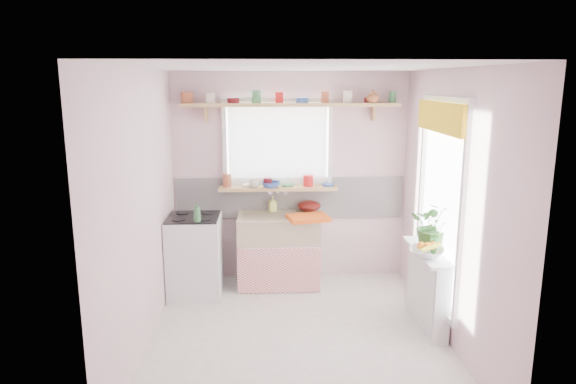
{
  "coord_description": "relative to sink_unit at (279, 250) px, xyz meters",
  "views": [
    {
      "loc": [
        -0.28,
        -4.49,
        2.38
      ],
      "look_at": [
        -0.07,
        0.55,
        1.29
      ],
      "focal_mm": 32.0,
      "sensor_mm": 36.0,
      "label": 1
    }
  ],
  "objects": [
    {
      "name": "fruit_bowl",
      "position": [
        1.36,
        -1.27,
        0.38
      ],
      "size": [
        0.42,
        0.42,
        0.08
      ],
      "primitive_type": "imported",
      "rotation": [
        0.0,
        0.0,
        -0.41
      ],
      "color": "silver",
      "rests_on": "radiator_ledge"
    },
    {
      "name": "pine_shelf",
      "position": [
        0.15,
        0.18,
        1.69
      ],
      "size": [
        2.52,
        0.24,
        0.04
      ],
      "primitive_type": "cube",
      "color": "tan",
      "rests_on": "room"
    },
    {
      "name": "fruit",
      "position": [
        1.37,
        -1.27,
        0.44
      ],
      "size": [
        0.2,
        0.14,
        0.1
      ],
      "color": "orange",
      "rests_on": "fruit_bowl"
    },
    {
      "name": "sink_unit",
      "position": [
        0.0,
        0.0,
        0.0
      ],
      "size": [
        0.95,
        0.65,
        1.11
      ],
      "color": "white",
      "rests_on": "ground"
    },
    {
      "name": "dish_tray",
      "position": [
        0.33,
        -0.19,
        0.44
      ],
      "size": [
        0.51,
        0.42,
        0.04
      ],
      "primitive_type": "cube",
      "rotation": [
        0.0,
        0.0,
        0.21
      ],
      "color": "#EA5714",
      "rests_on": "sink_unit"
    },
    {
      "name": "sill_cup",
      "position": [
        -0.28,
        0.13,
        0.77
      ],
      "size": [
        0.14,
        0.14,
        0.09
      ],
      "primitive_type": "imported",
      "rotation": [
        0.0,
        0.0,
        0.2
      ],
      "color": "beige",
      "rests_on": "windowsill"
    },
    {
      "name": "shelf_crockery",
      "position": [
        0.13,
        0.18,
        1.76
      ],
      "size": [
        2.47,
        0.11,
        0.12
      ],
      "color": "#A55133",
      "rests_on": "pine_shelf"
    },
    {
      "name": "cooker",
      "position": [
        -0.95,
        -0.24,
        0.03
      ],
      "size": [
        0.58,
        0.58,
        0.93
      ],
      "color": "white",
      "rests_on": "ground"
    },
    {
      "name": "cooker_bottle",
      "position": [
        -0.88,
        -0.46,
        0.59
      ],
      "size": [
        0.08,
        0.08,
        0.21
      ],
      "primitive_type": "imported",
      "rotation": [
        0.0,
        0.0,
        0.03
      ],
      "color": "#3A7544",
      "rests_on": "cooker"
    },
    {
      "name": "room",
      "position": [
        0.81,
        -0.43,
        0.94
      ],
      "size": [
        3.2,
        3.2,
        3.2
      ],
      "color": "white",
      "rests_on": "ground"
    },
    {
      "name": "herb_pot",
      "position": [
        1.44,
        -1.21,
        0.45
      ],
      "size": [
        0.13,
        0.11,
        0.21
      ],
      "primitive_type": "imported",
      "rotation": [
        0.0,
        0.0,
        -0.35
      ],
      "color": "#2F6A2A",
      "rests_on": "radiator_ledge"
    },
    {
      "name": "sill_bowl",
      "position": [
        -0.08,
        0.13,
        0.76
      ],
      "size": [
        0.23,
        0.23,
        0.07
      ],
      "primitive_type": "imported",
      "rotation": [
        0.0,
        0.0,
        0.07
      ],
      "color": "#3356A8",
      "rests_on": "windowsill"
    },
    {
      "name": "shelf_vase",
      "position": [
        1.09,
        0.12,
        1.79
      ],
      "size": [
        0.18,
        0.18,
        0.15
      ],
      "primitive_type": "imported",
      "rotation": [
        0.0,
        0.0,
        -0.28
      ],
      "color": "#A25A32",
      "rests_on": "pine_shelf"
    },
    {
      "name": "soap_bottle_sink",
      "position": [
        -0.06,
        0.21,
        0.51
      ],
      "size": [
        0.1,
        0.11,
        0.19
      ],
      "primitive_type": "imported",
      "rotation": [
        0.0,
        0.0,
        0.27
      ],
      "color": "#D2E164",
      "rests_on": "sink_unit"
    },
    {
      "name": "windowsill",
      "position": [
        -0.0,
        0.19,
        0.71
      ],
      "size": [
        1.4,
        0.22,
        0.04
      ],
      "primitive_type": "cube",
      "color": "tan",
      "rests_on": "room"
    },
    {
      "name": "radiator_ledge",
      "position": [
        1.45,
        -1.09,
        -0.03
      ],
      "size": [
        0.22,
        0.95,
        0.78
      ],
      "color": "white",
      "rests_on": "ground"
    },
    {
      "name": "sill_crockery",
      "position": [
        -0.05,
        0.19,
        0.78
      ],
      "size": [
        1.35,
        0.11,
        0.12
      ],
      "color": "#A55133",
      "rests_on": "windowsill"
    },
    {
      "name": "colander",
      "position": [
        0.37,
        0.21,
        0.48
      ],
      "size": [
        0.3,
        0.3,
        0.13
      ],
      "primitive_type": "ellipsoid",
      "rotation": [
        0.0,
        0.0,
        0.05
      ],
      "color": "#57120E",
      "rests_on": "sink_unit"
    },
    {
      "name": "jade_plant",
      "position": [
        1.48,
        -1.07,
        0.59
      ],
      "size": [
        0.55,
        0.51,
        0.49
      ],
      "primitive_type": "imported",
      "rotation": [
        0.0,
        0.0,
        -0.37
      ],
      "color": "#326126",
      "rests_on": "radiator_ledge"
    }
  ]
}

